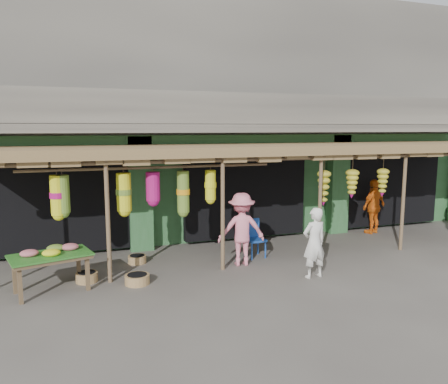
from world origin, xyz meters
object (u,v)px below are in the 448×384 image
object	(u,v)px
flower_table	(51,256)
person_shopper	(241,229)
blue_chair	(253,236)
person_front	(314,243)
person_vendor	(374,206)

from	to	relation	value
flower_table	person_shopper	world-z (taller)	person_shopper
blue_chair	person_front	distance (m)	1.99
blue_chair	flower_table	bearing A→B (deg)	-174.39
person_front	person_shopper	size ratio (longest dim) A/B	0.89
blue_chair	person_front	world-z (taller)	person_front
person_front	person_shopper	bearing A→B (deg)	-55.49
person_vendor	person_shopper	size ratio (longest dim) A/B	0.98
blue_chair	person_shopper	world-z (taller)	person_shopper
person_vendor	flower_table	bearing A→B (deg)	-5.30
person_front	person_vendor	world-z (taller)	person_vendor
person_shopper	person_front	bearing A→B (deg)	139.89
person_front	person_vendor	size ratio (longest dim) A/B	0.92
person_front	person_vendor	distance (m)	4.80
blue_chair	person_front	bearing A→B (deg)	-77.10
flower_table	person_vendor	distance (m)	9.33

